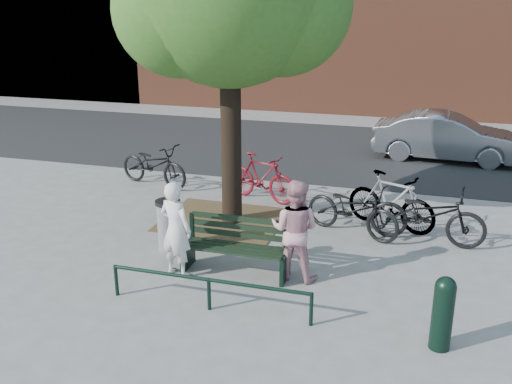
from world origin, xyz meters
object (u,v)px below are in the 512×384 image
(person_right, at_px, (295,230))
(bollard, at_px, (443,311))
(litter_bin, at_px, (169,225))
(bicycle_c, at_px, (352,209))
(parked_car, at_px, (447,137))
(person_left, at_px, (176,229))
(park_bench, at_px, (237,245))

(person_right, relative_size, bollard, 1.63)
(litter_bin, distance_m, bicycle_c, 3.46)
(litter_bin, height_order, parked_car, parked_car)
(litter_bin, bearing_deg, person_left, -58.44)
(parked_car, bearing_deg, park_bench, 161.07)
(park_bench, height_order, litter_bin, park_bench)
(park_bench, height_order, person_right, person_right)
(person_right, relative_size, parked_car, 0.42)
(park_bench, bearing_deg, person_left, -157.61)
(person_left, distance_m, person_right, 1.90)
(person_right, bearing_deg, litter_bin, -5.12)
(bicycle_c, relative_size, parked_car, 0.49)
(person_left, relative_size, parked_car, 0.40)
(bollard, xyz_separation_m, bicycle_c, (-1.59, 3.46, -0.03))
(person_right, distance_m, litter_bin, 2.47)
(person_left, distance_m, bicycle_c, 3.55)
(person_left, bearing_deg, person_right, -150.89)
(bicycle_c, distance_m, parked_car, 6.36)
(person_left, distance_m, parked_car, 9.62)
(person_right, bearing_deg, bollard, 153.51)
(person_right, bearing_deg, person_left, 18.94)
(person_right, height_order, litter_bin, person_right)
(park_bench, distance_m, person_right, 1.01)
(bollard, height_order, bicycle_c, bicycle_c)
(person_left, xyz_separation_m, person_right, (1.85, 0.44, 0.03))
(person_right, xyz_separation_m, bicycle_c, (0.66, 2.05, -0.32))
(parked_car, bearing_deg, person_right, 166.79)
(park_bench, bearing_deg, litter_bin, 160.21)
(person_left, relative_size, litter_bin, 1.73)
(bollard, bearing_deg, bicycle_c, 114.65)
(park_bench, xyz_separation_m, person_right, (0.95, 0.07, 0.35))
(person_right, distance_m, bicycle_c, 2.18)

